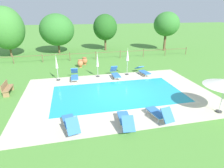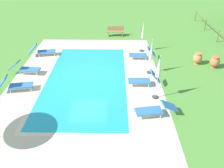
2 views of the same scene
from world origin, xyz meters
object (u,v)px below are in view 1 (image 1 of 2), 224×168
Objects in this scene: tree_west_mid at (57,30)px; sun_lounger_north_near_steps at (143,71)px; tree_far_west at (105,27)px; patio_umbrella_closed_row_mid_west at (97,62)px; tree_east_mid at (6,28)px; sun_lounger_north_far at (75,75)px; terracotta_urn_by_tree at (85,61)px; sun_lounger_north_end at (125,120)px; sun_lounger_south_near_corner at (115,73)px; terracotta_urn_near_fence at (80,63)px; patio_umbrella_closed_row_west at (57,64)px; patio_umbrella_closed_row_mid_east at (127,57)px; wooden_bench_lawn_side at (7,88)px; sun_lounger_north_mid at (159,113)px; tree_centre at (167,24)px; sun_lounger_south_mid at (70,123)px.

sun_lounger_north_near_steps is at bearing -55.27° from tree_west_mid.
tree_far_west is (-1.22, 12.45, 3.06)m from sun_lounger_north_near_steps.
tree_east_mid is at bearing 133.27° from patio_umbrella_closed_row_mid_west.
sun_lounger_north_far is at bearing -54.17° from tree_east_mid.
terracotta_urn_by_tree is 11.48m from tree_east_mid.
tree_west_mid is at bearing 101.72° from sun_lounger_north_end.
sun_lounger_south_near_corner is 16.36m from tree_east_mid.
sun_lounger_south_near_corner is at bearing -65.87° from tree_west_mid.
patio_umbrella_closed_row_mid_west reaches higher than terracotta_urn_near_fence.
sun_lounger_south_near_corner is at bearing -44.09° from tree_east_mid.
sun_lounger_north_end is at bearing -78.28° from tree_west_mid.
patio_umbrella_closed_row_west is 5.48m from terracotta_urn_by_tree.
tree_west_mid reaches higher than sun_lounger_north_near_steps.
sun_lounger_north_near_steps is at bearing -0.09° from sun_lounger_north_far.
patio_umbrella_closed_row_mid_east is at bearing 1.12° from patio_umbrella_closed_row_west.
tree_west_mid reaches higher than wooden_bench_lawn_side.
wooden_bench_lawn_side is (-9.24, 5.67, 0.07)m from sun_lounger_north_mid.
tree_east_mid reaches higher than sun_lounger_north_far.
tree_far_west is (6.62, 12.29, 1.97)m from patio_umbrella_closed_row_west.
tree_centre is (15.75, -1.49, 0.62)m from tree_west_mid.
tree_west_mid is (-8.14, 11.74, 2.90)m from sun_lounger_north_near_steps.
sun_lounger_north_far is 0.96× the size of sun_lounger_south_mid.
sun_lounger_north_mid reaches higher than sun_lounger_north_end.
tree_far_west is at bearing 81.87° from sun_lounger_north_end.
terracotta_urn_by_tree is at bearing 128.62° from patio_umbrella_closed_row_mid_east.
patio_umbrella_closed_row_mid_west is (-2.21, 7.89, 1.04)m from sun_lounger_north_mid.
wooden_bench_lawn_side is at bearing -125.15° from tree_far_west.
sun_lounger_north_mid is at bearing 4.46° from sun_lounger_north_end.
patio_umbrella_closed_row_mid_west is 15.71m from tree_centre.
patio_umbrella_closed_row_mid_east is (1.27, 0.52, 1.37)m from sun_lounger_south_near_corner.
sun_lounger_south_near_corner is 8.27m from sun_lounger_south_mid.
sun_lounger_north_far is at bearing 86.16° from sun_lounger_south_mid.
sun_lounger_north_far is 1.02× the size of sun_lounger_south_near_corner.
sun_lounger_north_far is at bearing -105.11° from terracotta_urn_by_tree.
sun_lounger_north_near_steps is 1.14× the size of sun_lounger_south_near_corner.
patio_umbrella_closed_row_west is at bearing -118.29° from tree_far_west.
tree_centre reaches higher than patio_umbrella_closed_row_mid_west.
sun_lounger_north_far is 0.36× the size of tree_west_mid.
wooden_bench_lawn_side is 0.27× the size of tree_centre.
patio_umbrella_closed_row_west reaches higher than sun_lounger_south_near_corner.
tree_far_west is at bearing 67.34° from sun_lounger_north_far.
sun_lounger_north_end is at bearing -6.92° from sun_lounger_south_mid.
sun_lounger_north_end is at bearing -61.36° from tree_east_mid.
tree_far_west reaches higher than terracotta_urn_by_tree.
wooden_bench_lawn_side is (-4.42, 5.48, 0.08)m from sun_lounger_south_mid.
patio_umbrella_closed_row_mid_west is at bearing -46.73° from tree_east_mid.
tree_east_mid is (-12.20, 18.50, 3.25)m from sun_lounger_north_mid.
sun_lounger_north_mid is 20.28m from tree_far_west.
sun_lounger_north_far is 1.28× the size of wooden_bench_lawn_side.
wooden_bench_lawn_side is (-11.33, -1.91, 0.11)m from sun_lounger_north_near_steps.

